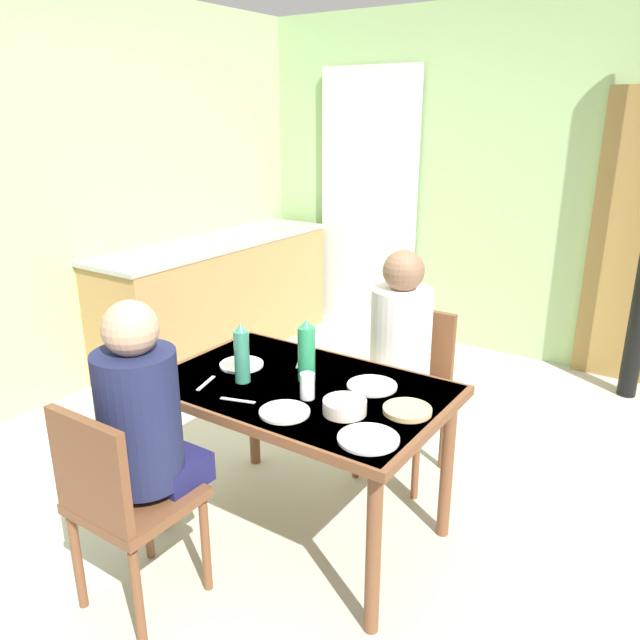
{
  "coord_description": "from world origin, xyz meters",
  "views": [
    {
      "loc": [
        1.67,
        -2.19,
        1.83
      ],
      "look_at": [
        0.27,
        -0.09,
        0.98
      ],
      "focal_mm": 34.65,
      "sensor_mm": 36.0,
      "label": 1
    }
  ],
  "objects_px": {
    "person_near_diner": "(142,414)",
    "water_bottle_green_far": "(242,355)",
    "water_bottle_green_near": "(306,352)",
    "chair_near_diner": "(120,499)",
    "chair_far_diner": "(409,382)",
    "dining_table": "(301,402)",
    "kitchen_counter": "(218,297)",
    "person_far_diner": "(399,339)",
    "serving_bowl_center": "(345,407)"
  },
  "relations": [
    {
      "from": "dining_table",
      "to": "chair_near_diner",
      "type": "bearing_deg",
      "value": -109.78
    },
    {
      "from": "kitchen_counter",
      "to": "water_bottle_green_near",
      "type": "height_order",
      "value": "water_bottle_green_near"
    },
    {
      "from": "person_far_diner",
      "to": "water_bottle_green_near",
      "type": "height_order",
      "value": "person_far_diner"
    },
    {
      "from": "dining_table",
      "to": "chair_near_diner",
      "type": "distance_m",
      "value": 0.82
    },
    {
      "from": "chair_near_diner",
      "to": "water_bottle_green_near",
      "type": "relative_size",
      "value": 3.14
    },
    {
      "from": "person_near_diner",
      "to": "serving_bowl_center",
      "type": "xyz_separation_m",
      "value": [
        0.56,
        0.5,
        -0.02
      ]
    },
    {
      "from": "dining_table",
      "to": "person_near_diner",
      "type": "distance_m",
      "value": 0.69
    },
    {
      "from": "kitchen_counter",
      "to": "person_far_diner",
      "type": "bearing_deg",
      "value": -23.35
    },
    {
      "from": "person_near_diner",
      "to": "kitchen_counter",
      "type": "bearing_deg",
      "value": 127.0
    },
    {
      "from": "dining_table",
      "to": "water_bottle_green_far",
      "type": "distance_m",
      "value": 0.33
    },
    {
      "from": "water_bottle_green_far",
      "to": "water_bottle_green_near",
      "type": "bearing_deg",
      "value": 36.85
    },
    {
      "from": "chair_far_diner",
      "to": "person_near_diner",
      "type": "height_order",
      "value": "person_near_diner"
    },
    {
      "from": "chair_near_diner",
      "to": "chair_far_diner",
      "type": "relative_size",
      "value": 1.0
    },
    {
      "from": "person_far_diner",
      "to": "water_bottle_green_far",
      "type": "distance_m",
      "value": 0.82
    },
    {
      "from": "water_bottle_green_near",
      "to": "person_near_diner",
      "type": "bearing_deg",
      "value": -111.31
    },
    {
      "from": "water_bottle_green_near",
      "to": "serving_bowl_center",
      "type": "height_order",
      "value": "water_bottle_green_near"
    },
    {
      "from": "chair_far_diner",
      "to": "person_far_diner",
      "type": "xyz_separation_m",
      "value": [
        -0.0,
        -0.14,
        0.28
      ]
    },
    {
      "from": "person_far_diner",
      "to": "water_bottle_green_near",
      "type": "bearing_deg",
      "value": 74.03
    },
    {
      "from": "person_far_diner",
      "to": "water_bottle_green_near",
      "type": "relative_size",
      "value": 2.78
    },
    {
      "from": "person_near_diner",
      "to": "person_far_diner",
      "type": "bearing_deg",
      "value": 71.07
    },
    {
      "from": "kitchen_counter",
      "to": "dining_table",
      "type": "bearing_deg",
      "value": -38.67
    },
    {
      "from": "chair_near_diner",
      "to": "chair_far_diner",
      "type": "height_order",
      "value": "same"
    },
    {
      "from": "kitchen_counter",
      "to": "water_bottle_green_far",
      "type": "xyz_separation_m",
      "value": [
        1.63,
        -1.6,
        0.4
      ]
    },
    {
      "from": "kitchen_counter",
      "to": "dining_table",
      "type": "distance_m",
      "value": 2.39
    },
    {
      "from": "person_near_diner",
      "to": "water_bottle_green_far",
      "type": "xyz_separation_m",
      "value": [
        0.04,
        0.51,
        0.07
      ]
    },
    {
      "from": "chair_far_diner",
      "to": "water_bottle_green_far",
      "type": "distance_m",
      "value": 1.01
    },
    {
      "from": "serving_bowl_center",
      "to": "water_bottle_green_far",
      "type": "bearing_deg",
      "value": 179.19
    },
    {
      "from": "water_bottle_green_near",
      "to": "chair_far_diner",
      "type": "bearing_deg",
      "value": 77.04
    },
    {
      "from": "chair_near_diner",
      "to": "person_far_diner",
      "type": "bearing_deg",
      "value": 72.83
    },
    {
      "from": "serving_bowl_center",
      "to": "person_far_diner",
      "type": "bearing_deg",
      "value": 100.64
    },
    {
      "from": "chair_far_diner",
      "to": "person_far_diner",
      "type": "height_order",
      "value": "person_far_diner"
    },
    {
      "from": "dining_table",
      "to": "kitchen_counter",
      "type": "bearing_deg",
      "value": 141.33
    },
    {
      "from": "chair_near_diner",
      "to": "water_bottle_green_far",
      "type": "relative_size",
      "value": 3.27
    },
    {
      "from": "person_near_diner",
      "to": "person_far_diner",
      "type": "distance_m",
      "value": 1.31
    },
    {
      "from": "dining_table",
      "to": "chair_far_diner",
      "type": "relative_size",
      "value": 1.43
    },
    {
      "from": "chair_far_diner",
      "to": "water_bottle_green_far",
      "type": "height_order",
      "value": "water_bottle_green_far"
    },
    {
      "from": "dining_table",
      "to": "chair_near_diner",
      "type": "xyz_separation_m",
      "value": [
        -0.27,
        -0.76,
        -0.15
      ]
    },
    {
      "from": "dining_table",
      "to": "chair_far_diner",
      "type": "distance_m",
      "value": 0.79
    },
    {
      "from": "water_bottle_green_near",
      "to": "water_bottle_green_far",
      "type": "relative_size",
      "value": 1.04
    },
    {
      "from": "kitchen_counter",
      "to": "chair_far_diner",
      "type": "bearing_deg",
      "value": -20.0
    },
    {
      "from": "dining_table",
      "to": "water_bottle_green_far",
      "type": "xyz_separation_m",
      "value": [
        -0.23,
        -0.11,
        0.21
      ]
    },
    {
      "from": "kitchen_counter",
      "to": "water_bottle_green_far",
      "type": "relative_size",
      "value": 8.01
    },
    {
      "from": "chair_near_diner",
      "to": "water_bottle_green_near",
      "type": "bearing_deg",
      "value": 72.01
    },
    {
      "from": "person_near_diner",
      "to": "water_bottle_green_near",
      "type": "bearing_deg",
      "value": 68.69
    },
    {
      "from": "chair_near_diner",
      "to": "water_bottle_green_far",
      "type": "height_order",
      "value": "water_bottle_green_far"
    },
    {
      "from": "person_far_diner",
      "to": "serving_bowl_center",
      "type": "height_order",
      "value": "person_far_diner"
    },
    {
      "from": "dining_table",
      "to": "serving_bowl_center",
      "type": "xyz_separation_m",
      "value": [
        0.29,
        -0.11,
        0.11
      ]
    },
    {
      "from": "kitchen_counter",
      "to": "water_bottle_green_far",
      "type": "height_order",
      "value": "water_bottle_green_far"
    },
    {
      "from": "kitchen_counter",
      "to": "serving_bowl_center",
      "type": "bearing_deg",
      "value": -36.7
    },
    {
      "from": "chair_near_diner",
      "to": "chair_far_diner",
      "type": "xyz_separation_m",
      "value": [
        0.42,
        1.51,
        0.0
      ]
    }
  ]
}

